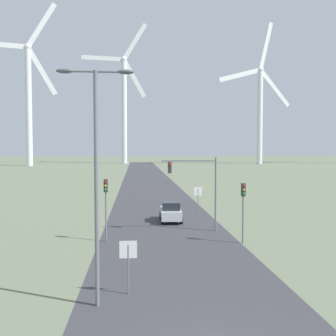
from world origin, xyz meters
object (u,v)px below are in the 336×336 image
object	(u,v)px
car_approaching	(171,211)
traffic_light_post_near_right	(243,200)
wind_turbine_left	(29,92)
wind_turbine_right	(260,104)
traffic_light_post_near_left	(106,196)
wind_turbine_center	(124,100)
streetlamp	(96,159)
traffic_light_mast_overhead	(197,179)
stop_sign_far	(198,196)
stop_sign_near	(128,257)

from	to	relation	value
car_approaching	traffic_light_post_near_right	bearing A→B (deg)	-63.26
traffic_light_post_near_right	wind_turbine_left	bearing A→B (deg)	110.99
wind_turbine_left	wind_turbine_right	world-z (taller)	wind_turbine_left
car_approaching	traffic_light_post_near_left	bearing A→B (deg)	-126.36
wind_turbine_left	wind_turbine_center	size ratio (longest dim) A/B	1.01
streetlamp	car_approaching	distance (m)	20.12
wind_turbine_center	streetlamp	bearing A→B (deg)	-88.80
streetlamp	traffic_light_mast_overhead	bearing A→B (deg)	65.67
traffic_light_post_near_left	car_approaching	xyz separation A→B (m)	(5.31, 7.20, -2.35)
stop_sign_far	wind_turbine_right	size ratio (longest dim) A/B	0.05
car_approaching	wind_turbine_left	xyz separation A→B (m)	(-41.89, 111.84, 25.79)
stop_sign_near	stop_sign_far	xyz separation A→B (m)	(6.37, 19.76, 0.28)
traffic_light_mast_overhead	wind_turbine_left	xyz separation A→B (m)	(-43.60, 116.23, 22.47)
car_approaching	wind_turbine_right	world-z (taller)	wind_turbine_right
traffic_light_post_near_left	car_approaching	world-z (taller)	traffic_light_post_near_left
stop_sign_near	wind_turbine_center	world-z (taller)	wind_turbine_center
traffic_light_post_near_right	car_approaching	distance (m)	9.88
streetlamp	traffic_light_post_near_right	distance (m)	14.04
streetlamp	stop_sign_near	bearing A→B (deg)	43.40
traffic_light_post_near_right	stop_sign_far	bearing A→B (deg)	97.79
traffic_light_mast_overhead	wind_turbine_right	xyz separation A→B (m)	(45.49, 125.90, 20.04)
streetlamp	wind_turbine_left	bearing A→B (deg)	105.85
traffic_light_post_near_left	traffic_light_mast_overhead	xyz separation A→B (m)	(7.02, 2.81, 0.98)
stop_sign_far	traffic_light_post_near_left	distance (m)	12.50
wind_turbine_left	wind_turbine_right	xyz separation A→B (m)	(89.09, 9.67, -2.43)
wind_turbine_center	traffic_light_post_near_right	bearing A→B (deg)	-85.02
stop_sign_near	stop_sign_far	bearing A→B (deg)	72.13
traffic_light_post_near_left	wind_turbine_right	distance (m)	140.60
streetlamp	traffic_light_post_near_left	size ratio (longest dim) A/B	2.23
stop_sign_far	wind_turbine_center	distance (m)	133.18
wind_turbine_left	wind_turbine_center	distance (m)	39.75
traffic_light_post_near_right	wind_turbine_left	distance (m)	131.15
traffic_light_post_near_left	traffic_light_post_near_right	bearing A→B (deg)	-8.26
stop_sign_near	wind_turbine_left	distance (m)	137.28
wind_turbine_left	wind_turbine_center	bearing A→B (deg)	31.44
wind_turbine_right	wind_turbine_left	bearing A→B (deg)	-173.81
streetlamp	traffic_light_post_near_right	bearing A→B (deg)	48.12
streetlamp	traffic_light_mast_overhead	world-z (taller)	streetlamp
traffic_light_post_near_right	wind_turbine_left	size ratio (longest dim) A/B	0.07
wind_turbine_left	wind_turbine_right	distance (m)	89.65
traffic_light_mast_overhead	traffic_light_post_near_right	bearing A→B (deg)	-58.09
traffic_light_mast_overhead	car_approaching	xyz separation A→B (m)	(-1.71, 4.39, -3.33)
stop_sign_far	traffic_light_post_near_left	bearing A→B (deg)	-131.01
streetlamp	traffic_light_post_near_left	bearing A→B (deg)	92.49
wind_turbine_right	streetlamp	bearing A→B (deg)	-110.34
wind_turbine_center	wind_turbine_right	distance (m)	56.33
traffic_light_post_near_left	traffic_light_mast_overhead	size ratio (longest dim) A/B	0.75
traffic_light_post_near_right	wind_turbine_center	size ratio (longest dim) A/B	0.07
stop_sign_far	wind_turbine_left	distance (m)	120.98
streetlamp	wind_turbine_left	xyz separation A→B (m)	(-37.08, 130.64, 20.45)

